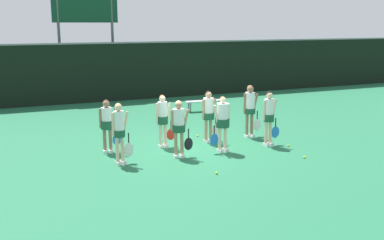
% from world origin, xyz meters
% --- Properties ---
extents(ground_plane, '(140.00, 140.00, 0.00)m').
position_xyz_m(ground_plane, '(0.00, 0.00, 0.00)').
color(ground_plane, '#216642').
extents(fence_windscreen, '(60.00, 0.08, 2.95)m').
position_xyz_m(fence_windscreen, '(0.00, 9.65, 1.49)').
color(fence_windscreen, black).
rests_on(fence_windscreen, ground_plane).
extents(scoreboard, '(3.26, 0.15, 5.58)m').
position_xyz_m(scoreboard, '(-1.24, 10.80, 4.28)').
color(scoreboard, '#515156').
rests_on(scoreboard, ground_plane).
extents(bench_courtside, '(1.81, 0.48, 0.47)m').
position_xyz_m(bench_courtside, '(2.96, 5.49, 0.41)').
color(bench_courtside, '#B2B2B7').
rests_on(bench_courtside, ground_plane).
extents(player_0, '(0.60, 0.32, 1.74)m').
position_xyz_m(player_0, '(-2.45, -0.66, 1.01)').
color(player_0, beige).
rests_on(player_0, ground_plane).
extents(player_1, '(0.64, 0.38, 1.69)m').
position_xyz_m(player_1, '(-0.69, -0.67, 1.01)').
color(player_1, tan).
rests_on(player_1, ground_plane).
extents(player_2, '(0.68, 0.41, 1.72)m').
position_xyz_m(player_2, '(0.73, -0.66, 1.02)').
color(player_2, beige).
rests_on(player_2, ground_plane).
extents(player_3, '(0.64, 0.34, 1.76)m').
position_xyz_m(player_3, '(2.41, -0.60, 1.04)').
color(player_3, beige).
rests_on(player_3, ground_plane).
extents(player_4, '(0.62, 0.36, 1.63)m').
position_xyz_m(player_4, '(-2.52, 0.64, 0.96)').
color(player_4, '#8C664C').
rests_on(player_4, ground_plane).
extents(player_5, '(0.63, 0.34, 1.68)m').
position_xyz_m(player_5, '(-0.77, 0.53, 0.98)').
color(player_5, beige).
rests_on(player_5, ground_plane).
extents(player_6, '(0.65, 0.39, 1.72)m').
position_xyz_m(player_6, '(0.82, 0.54, 1.02)').
color(player_6, tan).
rests_on(player_6, ground_plane).
extents(player_7, '(0.68, 0.39, 1.81)m').
position_xyz_m(player_7, '(2.42, 0.61, 1.09)').
color(player_7, '#8C664C').
rests_on(player_7, ground_plane).
extents(tennis_ball_0, '(0.07, 0.07, 0.07)m').
position_xyz_m(tennis_ball_0, '(-1.73, 1.11, 0.04)').
color(tennis_ball_0, '#CCE033').
rests_on(tennis_ball_0, ground_plane).
extents(tennis_ball_1, '(0.07, 0.07, 0.07)m').
position_xyz_m(tennis_ball_1, '(0.78, 1.33, 0.04)').
color(tennis_ball_1, '#CCE033').
rests_on(tennis_ball_1, ground_plane).
extents(tennis_ball_2, '(0.07, 0.07, 0.07)m').
position_xyz_m(tennis_ball_2, '(2.64, -2.21, 0.04)').
color(tennis_ball_2, '#CCE033').
rests_on(tennis_ball_2, ground_plane).
extents(tennis_ball_3, '(0.07, 0.07, 0.07)m').
position_xyz_m(tennis_ball_3, '(-0.35, -2.49, 0.04)').
color(tennis_ball_3, '#CCE033').
rests_on(tennis_ball_3, ground_plane).
extents(tennis_ball_4, '(0.06, 0.06, 0.06)m').
position_xyz_m(tennis_ball_4, '(-0.12, 0.24, 0.03)').
color(tennis_ball_4, '#CCE033').
rests_on(tennis_ball_4, ground_plane).
extents(tennis_ball_5, '(0.07, 0.07, 0.07)m').
position_xyz_m(tennis_ball_5, '(2.93, -0.98, 0.03)').
color(tennis_ball_5, '#CCE033').
rests_on(tennis_ball_5, ground_plane).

